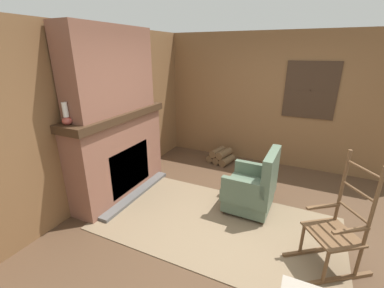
% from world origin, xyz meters
% --- Properties ---
extents(ground_plane, '(14.00, 14.00, 0.00)m').
position_xyz_m(ground_plane, '(0.00, 0.00, 0.00)').
color(ground_plane, '#4C3523').
extents(wood_panel_wall_left, '(0.06, 5.21, 2.62)m').
position_xyz_m(wood_panel_wall_left, '(-2.33, 0.00, 1.31)').
color(wood_panel_wall_left, brown).
rests_on(wood_panel_wall_left, ground).
extents(wood_panel_wall_back, '(5.21, 0.09, 2.62)m').
position_xyz_m(wood_panel_wall_back, '(0.02, 2.33, 1.32)').
color(wood_panel_wall_back, brown).
rests_on(wood_panel_wall_back, ground).
extents(fireplace_hearth, '(0.64, 1.88, 1.38)m').
position_xyz_m(fireplace_hearth, '(-2.07, 0.00, 0.69)').
color(fireplace_hearth, brown).
rests_on(fireplace_hearth, ground).
extents(chimney_breast, '(0.38, 1.57, 1.22)m').
position_xyz_m(chimney_breast, '(-2.09, 0.00, 1.99)').
color(chimney_breast, brown).
rests_on(chimney_breast, fireplace_hearth).
extents(area_rug, '(3.22, 1.75, 0.01)m').
position_xyz_m(area_rug, '(-0.35, -0.16, 0.01)').
color(area_rug, '#7A664C').
rests_on(area_rug, ground).
extents(armchair, '(0.69, 0.73, 0.97)m').
position_xyz_m(armchair, '(0.01, 0.41, 0.35)').
color(armchair, '#516651').
rests_on(armchair, ground).
extents(rocking_chair, '(0.91, 0.83, 1.30)m').
position_xyz_m(rocking_chair, '(1.05, -0.30, 0.43)').
color(rocking_chair, brown).
rests_on(rocking_chair, ground).
extents(firewood_stack, '(0.56, 0.52, 0.29)m').
position_xyz_m(firewood_stack, '(-0.99, 1.87, 0.13)').
color(firewood_stack, brown).
rests_on(firewood_stack, ground).
extents(oil_lamp_vase, '(0.12, 0.12, 0.29)m').
position_xyz_m(oil_lamp_vase, '(-2.13, -0.82, 1.48)').
color(oil_lamp_vase, '#B24C42').
rests_on(oil_lamp_vase, fireplace_hearth).
extents(storage_case, '(0.15, 0.25, 0.12)m').
position_xyz_m(storage_case, '(-2.13, 0.64, 1.44)').
color(storage_case, gray).
rests_on(storage_case, fireplace_hearth).
extents(decorative_plate_on_mantel, '(0.06, 0.23, 0.22)m').
position_xyz_m(decorative_plate_on_mantel, '(-2.15, -0.07, 1.49)').
color(decorative_plate_on_mantel, gold).
rests_on(decorative_plate_on_mantel, fireplace_hearth).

